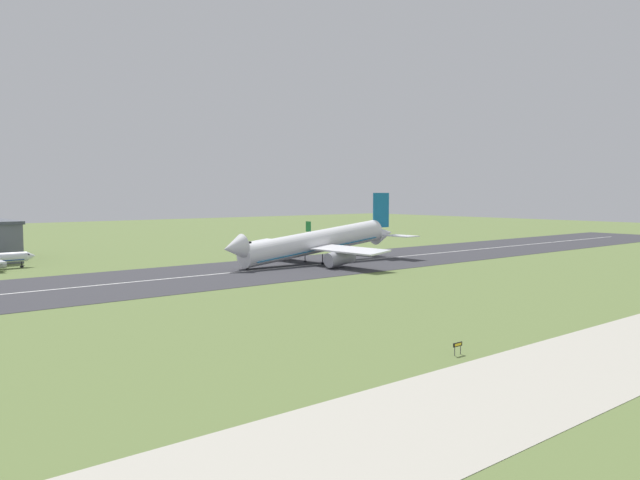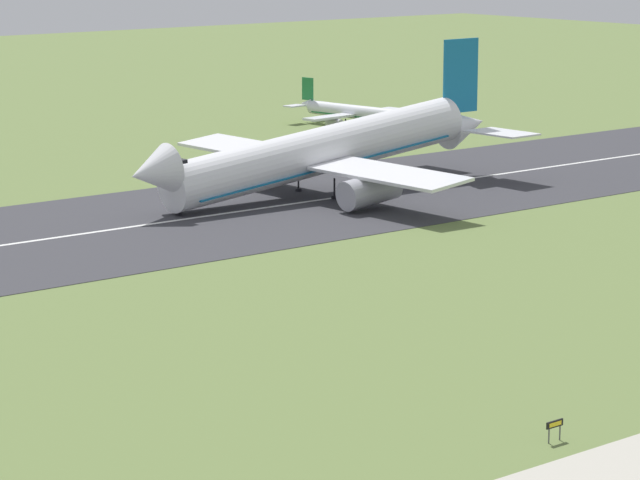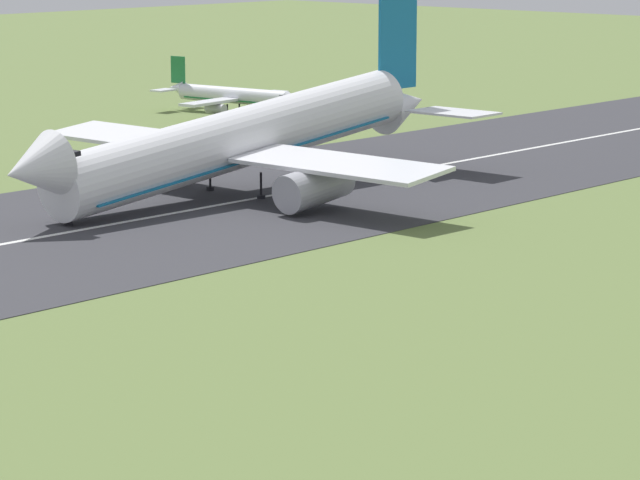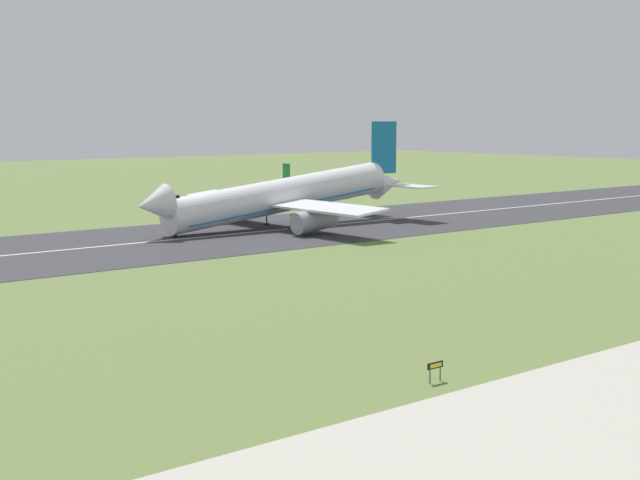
{
  "view_description": "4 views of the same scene",
  "coord_description": "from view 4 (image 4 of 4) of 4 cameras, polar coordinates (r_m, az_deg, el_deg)",
  "views": [
    {
      "loc": [
        -62.77,
        -12.03,
        19.0
      ],
      "look_at": [
        15.2,
        81.87,
        9.79
      ],
      "focal_mm": 35.0,
      "sensor_mm": 36.0,
      "label": 1
    },
    {
      "loc": [
        -78.26,
        -33.34,
        34.42
      ],
      "look_at": [
        10.07,
        76.36,
        5.13
      ],
      "focal_mm": 85.0,
      "sensor_mm": 36.0,
      "label": 2
    },
    {
      "loc": [
        -62.65,
        8.35,
        26.77
      ],
      "look_at": [
        7.27,
        73.16,
        7.05
      ],
      "focal_mm": 85.0,
      "sensor_mm": 36.0,
      "label": 3
    },
    {
      "loc": [
        -51.15,
        -11.86,
        19.33
      ],
      "look_at": [
        12.83,
        68.26,
        5.5
      ],
      "focal_mm": 50.0,
      "sensor_mm": 36.0,
      "label": 4
    }
  ],
  "objects": [
    {
      "name": "runway_centreline",
      "position": [
        138.11,
        -16.48,
        -0.65
      ],
      "size": [
        415.3,
        0.7,
        0.01
      ],
      "primitive_type": "cube",
      "color": "silver",
      "rests_on": "runway_strip"
    },
    {
      "name": "runway_sign",
      "position": [
        67.29,
        7.39,
        -8.06
      ],
      "size": [
        1.56,
        0.13,
        1.52
      ],
      "color": "#4C4C51",
      "rests_on": "ground_plane"
    },
    {
      "name": "airplane_parked_centre",
      "position": [
        228.99,
        -0.36,
        3.51
      ],
      "size": [
        22.66,
        24.34,
        7.96
      ],
      "color": "silver",
      "rests_on": "ground_plane"
    },
    {
      "name": "airplane_landing",
      "position": [
        161.63,
        -2.43,
        2.79
      ],
      "size": [
        60.19,
        51.18,
        19.06
      ],
      "color": "white",
      "rests_on": "ground_plane"
    },
    {
      "name": "ground_plane",
      "position": [
        88.31,
        -2.15,
        -4.97
      ],
      "size": [
        701.44,
        701.44,
        0.0
      ],
      "primitive_type": "plane",
      "color": "olive"
    },
    {
      "name": "runway_strip",
      "position": [
        138.11,
        -16.48,
        -0.67
      ],
      "size": [
        461.44,
        42.17,
        0.06
      ],
      "primitive_type": "cube",
      "color": "#333338",
      "rests_on": "ground_plane"
    },
    {
      "name": "taxiway_road",
      "position": [
        64.06,
        17.66,
        -10.23
      ],
      "size": [
        346.08,
        17.59,
        0.05
      ],
      "primitive_type": "cube",
      "color": "#B2AD9E",
      "rests_on": "ground_plane"
    }
  ]
}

